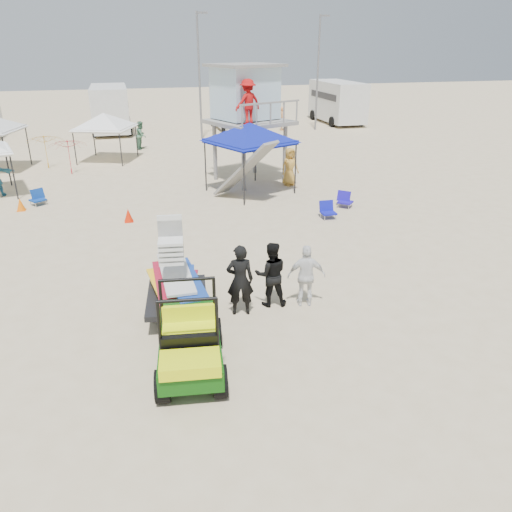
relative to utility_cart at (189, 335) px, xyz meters
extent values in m
plane|color=beige|center=(1.53, -0.53, -0.86)|extent=(140.00, 140.00, 0.00)
cube|color=#0D470B|center=(0.02, 0.03, -0.32)|extent=(1.50, 2.56, 0.43)
cube|color=#EAFB0D|center=(0.02, 0.03, -0.06)|extent=(1.18, 0.81, 0.23)
cylinder|color=black|center=(-0.51, -0.84, -0.55)|extent=(0.35, 0.65, 0.62)
cube|color=black|center=(0.02, 2.33, -0.35)|extent=(1.66, 2.22, 0.13)
cylinder|color=black|center=(-0.58, 2.33, -0.59)|extent=(0.28, 0.57, 0.54)
imported|color=black|center=(1.52, 2.03, 0.05)|extent=(0.72, 0.53, 1.81)
imported|color=black|center=(2.37, 2.28, -0.01)|extent=(0.91, 0.76, 1.69)
imported|color=white|center=(3.22, 2.03, -0.05)|extent=(1.02, 0.61, 1.62)
cylinder|color=gray|center=(3.72, 13.21, 0.49)|extent=(0.19, 0.19, 2.69)
cube|color=gray|center=(4.90, 14.39, 1.92)|extent=(4.20, 4.20, 0.17)
cube|color=silver|center=(4.90, 14.71, 3.18)|extent=(3.10, 2.92, 2.26)
imported|color=#B20F0F|center=(4.04, 13.31, 2.95)|extent=(1.22, 0.70, 1.89)
cylinder|color=black|center=(3.03, 11.09, 0.29)|extent=(0.06, 0.06, 2.29)
pyramid|color=#0E1A98|center=(4.44, 12.50, 2.18)|extent=(3.92, 3.92, 0.80)
cube|color=#0E1A98|center=(4.44, 12.50, 1.38)|extent=(3.92, 3.92, 0.18)
cylinder|color=black|center=(-3.01, 19.54, 0.08)|extent=(0.06, 0.06, 1.87)
pyramid|color=white|center=(-1.72, 20.82, 1.76)|extent=(3.53, 3.53, 0.80)
cube|color=white|center=(-1.72, 20.82, 0.96)|extent=(3.53, 3.53, 0.18)
imported|color=red|center=(-3.52, 17.96, 0.03)|extent=(2.54, 2.56, 1.77)
imported|color=orange|center=(-4.75, 19.66, 0.03)|extent=(2.73, 2.72, 1.77)
cone|color=red|center=(-0.93, 9.77, -0.61)|extent=(0.34, 0.34, 0.50)
cone|color=orange|center=(-5.03, 12.25, -0.61)|extent=(0.34, 0.34, 0.50)
cube|color=navy|center=(-4.47, 12.84, -0.64)|extent=(0.73, 0.72, 0.06)
cube|color=navy|center=(-4.47, 13.08, -0.44)|extent=(0.54, 0.46, 0.44)
cylinder|color=#B2B2B7|center=(-4.69, 12.64, -0.76)|extent=(0.03, 0.03, 0.20)
cube|color=#0F14AC|center=(6.40, 8.19, -0.64)|extent=(0.56, 0.52, 0.06)
cube|color=#0F14AC|center=(6.40, 8.43, -0.44)|extent=(0.55, 0.19, 0.44)
cylinder|color=#B2B2B7|center=(6.18, 7.99, -0.76)|extent=(0.03, 0.03, 0.20)
cube|color=#1C10B3|center=(7.60, 9.31, -0.64)|extent=(0.74, 0.73, 0.06)
cube|color=#1C10B3|center=(7.60, 9.55, -0.44)|extent=(0.51, 0.49, 0.44)
cylinder|color=#B2B2B7|center=(7.38, 9.11, -0.76)|extent=(0.03, 0.03, 0.20)
cube|color=silver|center=(-1.47, 30.97, 0.89)|extent=(2.50, 6.50, 3.00)
cube|color=black|center=(-1.47, 30.97, 1.34)|extent=(2.54, 5.20, 0.50)
cylinder|color=black|center=(-2.72, 28.89, -0.46)|extent=(0.25, 0.80, 0.80)
cube|color=silver|center=(7.53, 29.47, 0.89)|extent=(2.50, 7.00, 3.00)
cube|color=black|center=(7.53, 29.47, 1.34)|extent=(2.54, 5.60, 0.50)
cylinder|color=black|center=(6.28, 27.23, -0.46)|extent=(0.25, 0.80, 0.80)
cube|color=silver|center=(16.53, 30.97, 0.89)|extent=(2.50, 6.60, 3.00)
cube|color=black|center=(16.53, 30.97, 1.34)|extent=(2.54, 5.28, 0.50)
cylinder|color=black|center=(15.28, 28.86, -0.46)|extent=(0.25, 0.80, 0.80)
cylinder|color=slate|center=(4.53, 26.47, 3.14)|extent=(0.14, 0.14, 8.00)
cylinder|color=slate|center=(13.53, 27.97, 3.14)|extent=(0.14, 0.14, 8.00)
imported|color=#BF8D36|center=(6.50, 13.15, 0.01)|extent=(0.94, 0.71, 1.74)
imported|color=#467558|center=(0.32, 23.70, 0.00)|extent=(0.90, 1.01, 1.71)
imported|color=#DD9053|center=(11.01, 28.37, 0.01)|extent=(0.63, 0.75, 1.73)
camera|label=1|loc=(-0.89, -8.48, 5.31)|focal=35.00mm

